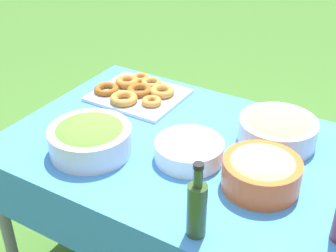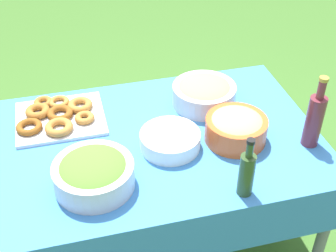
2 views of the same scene
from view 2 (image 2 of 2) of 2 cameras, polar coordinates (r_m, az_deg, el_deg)
ground_plane at (r=2.58m, az=-1.08°, el=-14.64°), size 14.00×14.00×0.00m
picnic_table at (r=2.10m, az=-1.28°, el=-3.54°), size 1.41×0.95×0.75m
salad_bowl at (r=1.80m, az=-9.06°, el=-5.68°), size 0.31×0.31×0.12m
pasta_bowl at (r=2.01m, az=8.31°, el=-0.14°), size 0.26×0.26×0.13m
donut_platter at (r=2.19m, az=-13.26°, el=1.19°), size 0.40×0.35×0.05m
plate_stack at (r=1.97m, az=0.26°, el=-1.76°), size 0.26×0.26×0.07m
olive_oil_bottle at (r=1.75m, az=9.56°, el=-5.64°), size 0.06×0.06×0.26m
wine_bottle at (r=2.02m, az=17.43°, el=0.84°), size 0.07×0.07×0.33m
bread_bowl at (r=2.22m, az=4.42°, el=4.07°), size 0.30×0.30×0.12m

